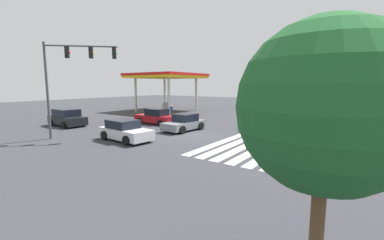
{
  "coord_description": "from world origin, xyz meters",
  "views": [
    {
      "loc": [
        -17.08,
        -12.21,
        4.11
      ],
      "look_at": [
        0.0,
        0.0,
        1.2
      ],
      "focal_mm": 24.0,
      "sensor_mm": 36.0,
      "label": 1
    }
  ],
  "objects_px": {
    "pedestrian": "(171,111)",
    "car_0": "(278,114)",
    "car_2": "(67,118)",
    "car_5": "(184,123)",
    "car_6": "(125,131)",
    "traffic_signal_mast": "(70,69)",
    "car_3": "(156,117)",
    "car_1": "(260,122)",
    "car_4": "(329,133)",
    "tree_corner_a": "(325,108)",
    "street_light_pole_a": "(379,70)"
  },
  "relations": [
    {
      "from": "pedestrian",
      "to": "car_0",
      "type": "bearing_deg",
      "value": 70.53
    },
    {
      "from": "pedestrian",
      "to": "car_2",
      "type": "bearing_deg",
      "value": -71.43
    },
    {
      "from": "car_5",
      "to": "car_6",
      "type": "height_order",
      "value": "car_6"
    },
    {
      "from": "traffic_signal_mast",
      "to": "car_5",
      "type": "relative_size",
      "value": 1.7
    },
    {
      "from": "car_0",
      "to": "car_3",
      "type": "height_order",
      "value": "car_3"
    },
    {
      "from": "car_2",
      "to": "pedestrian",
      "type": "distance_m",
      "value": 11.75
    },
    {
      "from": "car_2",
      "to": "car_5",
      "type": "bearing_deg",
      "value": 25.66
    },
    {
      "from": "car_1",
      "to": "car_4",
      "type": "relative_size",
      "value": 0.96
    },
    {
      "from": "traffic_signal_mast",
      "to": "car_1",
      "type": "distance_m",
      "value": 16.65
    },
    {
      "from": "car_2",
      "to": "car_3",
      "type": "xyz_separation_m",
      "value": [
        6.12,
        -6.34,
        -0.07
      ]
    },
    {
      "from": "car_4",
      "to": "pedestrian",
      "type": "xyz_separation_m",
      "value": [
        4.12,
        18.05,
        0.18
      ]
    },
    {
      "from": "car_0",
      "to": "tree_corner_a",
      "type": "distance_m",
      "value": 27.23
    },
    {
      "from": "car_1",
      "to": "street_light_pole_a",
      "type": "distance_m",
      "value": 11.76
    },
    {
      "from": "car_4",
      "to": "tree_corner_a",
      "type": "relative_size",
      "value": 0.84
    },
    {
      "from": "car_0",
      "to": "car_6",
      "type": "bearing_deg",
      "value": 164.76
    },
    {
      "from": "car_0",
      "to": "pedestrian",
      "type": "relative_size",
      "value": 2.97
    },
    {
      "from": "car_6",
      "to": "car_1",
      "type": "bearing_deg",
      "value": 63.77
    },
    {
      "from": "car_1",
      "to": "street_light_pole_a",
      "type": "xyz_separation_m",
      "value": [
        6.41,
        -8.63,
        4.75
      ]
    },
    {
      "from": "car_0",
      "to": "car_1",
      "type": "distance_m",
      "value": 7.78
    },
    {
      "from": "car_6",
      "to": "pedestrian",
      "type": "relative_size",
      "value": 2.82
    },
    {
      "from": "car_6",
      "to": "car_3",
      "type": "bearing_deg",
      "value": 121.88
    },
    {
      "from": "car_2",
      "to": "car_4",
      "type": "height_order",
      "value": "car_2"
    },
    {
      "from": "car_3",
      "to": "pedestrian",
      "type": "bearing_deg",
      "value": -70.36
    },
    {
      "from": "traffic_signal_mast",
      "to": "car_4",
      "type": "relative_size",
      "value": 1.62
    },
    {
      "from": "car_5",
      "to": "street_light_pole_a",
      "type": "distance_m",
      "value": 18.45
    },
    {
      "from": "car_2",
      "to": "car_4",
      "type": "bearing_deg",
      "value": 19.61
    },
    {
      "from": "car_4",
      "to": "car_0",
      "type": "bearing_deg",
      "value": -57.45
    },
    {
      "from": "car_0",
      "to": "traffic_signal_mast",
      "type": "bearing_deg",
      "value": 156.6
    },
    {
      "from": "traffic_signal_mast",
      "to": "car_5",
      "type": "bearing_deg",
      "value": 11.87
    },
    {
      "from": "traffic_signal_mast",
      "to": "street_light_pole_a",
      "type": "relative_size",
      "value": 0.78
    },
    {
      "from": "car_2",
      "to": "car_6",
      "type": "height_order",
      "value": "car_2"
    },
    {
      "from": "car_0",
      "to": "car_5",
      "type": "xyz_separation_m",
      "value": [
        -12.59,
        4.53,
        0.01
      ]
    },
    {
      "from": "car_0",
      "to": "tree_corner_a",
      "type": "xyz_separation_m",
      "value": [
        -25.66,
        -8.58,
        3.03
      ]
    },
    {
      "from": "car_3",
      "to": "car_5",
      "type": "distance_m",
      "value": 5.05
    },
    {
      "from": "car_5",
      "to": "traffic_signal_mast",
      "type": "bearing_deg",
      "value": -29.85
    },
    {
      "from": "car_4",
      "to": "pedestrian",
      "type": "distance_m",
      "value": 18.52
    },
    {
      "from": "car_3",
      "to": "pedestrian",
      "type": "xyz_separation_m",
      "value": [
        4.75,
        1.88,
        0.16
      ]
    },
    {
      "from": "car_0",
      "to": "tree_corner_a",
      "type": "height_order",
      "value": "tree_corner_a"
    },
    {
      "from": "traffic_signal_mast",
      "to": "tree_corner_a",
      "type": "bearing_deg",
      "value": -62.0
    },
    {
      "from": "pedestrian",
      "to": "car_5",
      "type": "bearing_deg",
      "value": -1.72
    },
    {
      "from": "car_0",
      "to": "car_2",
      "type": "bearing_deg",
      "value": 139.47
    },
    {
      "from": "car_2",
      "to": "car_4",
      "type": "relative_size",
      "value": 1.02
    },
    {
      "from": "street_light_pole_a",
      "to": "tree_corner_a",
      "type": "relative_size",
      "value": 1.74
    },
    {
      "from": "pedestrian",
      "to": "street_light_pole_a",
      "type": "bearing_deg",
      "value": 54.73
    },
    {
      "from": "car_3",
      "to": "car_4",
      "type": "distance_m",
      "value": 16.19
    },
    {
      "from": "pedestrian",
      "to": "tree_corner_a",
      "type": "height_order",
      "value": "tree_corner_a"
    },
    {
      "from": "car_5",
      "to": "pedestrian",
      "type": "distance_m",
      "value": 9.13
    },
    {
      "from": "car_0",
      "to": "car_3",
      "type": "distance_m",
      "value": 14.57
    },
    {
      "from": "car_3",
      "to": "pedestrian",
      "type": "height_order",
      "value": "car_3"
    },
    {
      "from": "tree_corner_a",
      "to": "car_1",
      "type": "bearing_deg",
      "value": 23.82
    }
  ]
}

